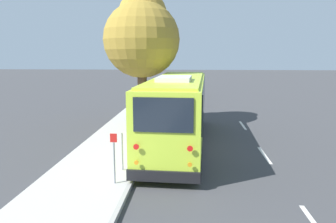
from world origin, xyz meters
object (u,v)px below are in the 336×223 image
parked_sedan_black (185,90)px  street_tree (142,35)px  sign_post_far (122,152)px  fire_hydrant (154,109)px  shuttle_bus (178,107)px  parked_sedan_blue (183,86)px  parked_sedan_tan (180,99)px  sign_post_near (114,158)px  parked_sedan_silver (186,82)px

parked_sedan_black → street_tree: size_ratio=0.58×
sign_post_far → fire_hydrant: size_ratio=1.69×
fire_hydrant → sign_post_far: bearing=-179.4°
shuttle_bus → parked_sedan_blue: bearing=3.6°
parked_sedan_blue → fire_hydrant: bearing=170.6°
parked_sedan_tan → street_tree: (-7.90, 2.00, 4.78)m
parked_sedan_tan → parked_sedan_blue: parked_sedan_tan is taller
sign_post_near → parked_sedan_black: bearing=-4.4°
parked_sedan_tan → street_tree: size_ratio=0.59×
street_tree → sign_post_far: size_ratio=5.72×
sign_post_near → sign_post_far: sign_post_near is taller
parked_sedan_blue → parked_sedan_silver: (5.82, -0.29, 0.03)m
street_tree → parked_sedan_tan: bearing=-14.2°
shuttle_bus → parked_sedan_blue: 23.84m
shuttle_bus → parked_sedan_silver: 29.65m
sign_post_near → sign_post_far: 1.25m
parked_sedan_black → sign_post_near: bearing=176.4°
parked_sedan_blue → street_tree: bearing=170.3°
fire_hydrant → parked_sedan_silver: bearing=-4.7°
shuttle_bus → fire_hydrant: (6.77, 1.94, -1.25)m
shuttle_bus → sign_post_near: size_ratio=6.73×
sign_post_far → parked_sedan_blue: bearing=-3.0°
parked_sedan_tan → sign_post_far: sign_post_far is taller
parked_sedan_silver → sign_post_near: size_ratio=2.59×
parked_sedan_black → parked_sedan_blue: parked_sedan_black is taller
parked_sedan_blue → sign_post_far: size_ratio=3.08×
sign_post_near → fire_hydrant: 12.16m
parked_sedan_silver → sign_post_far: 33.81m
fire_hydrant → parked_sedan_blue: bearing=-5.3°
parked_sedan_blue → parked_sedan_silver: size_ratio=0.99×
parked_sedan_silver → sign_post_far: (-33.77, 1.75, 0.23)m
parked_sedan_blue → sign_post_far: (-27.95, 1.47, 0.26)m
street_tree → parked_sedan_black: bearing=-9.1°
parked_sedan_black → sign_post_near: (-23.67, 1.81, 0.38)m
sign_post_far → fire_hydrant: 10.92m
parked_sedan_tan → parked_sedan_blue: 11.81m
shuttle_bus → sign_post_near: bearing=163.9°
parked_sedan_blue → fire_hydrant: parked_sedan_blue is taller
street_tree → fire_hydrant: size_ratio=9.68×
parked_sedan_blue → street_tree: (-19.71, 1.93, 4.81)m
parked_sedan_tan → sign_post_near: size_ratio=2.79×
parked_sedan_black → sign_post_far: 22.50m
parked_sedan_silver → parked_sedan_black: bearing=-178.6°
parked_sedan_blue → sign_post_near: (-29.19, 1.47, 0.42)m
parked_sedan_silver → street_tree: bearing=176.2°
shuttle_bus → street_tree: street_tree is taller
parked_sedan_black → fire_hydrant: size_ratio=5.64×
parked_sedan_blue → parked_sedan_silver: bearing=-7.0°
parked_sedan_black → parked_sedan_tan: bearing=178.3°
street_tree → sign_post_far: street_tree is taller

